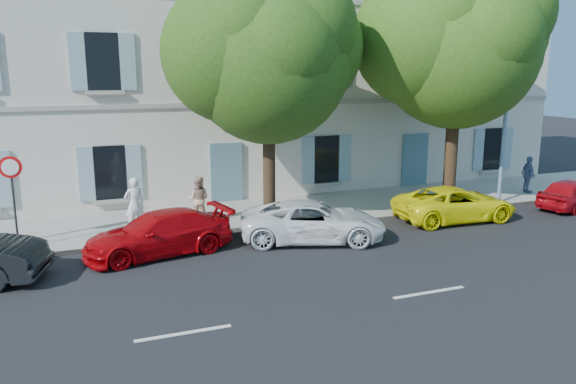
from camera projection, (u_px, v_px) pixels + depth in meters
name	position (u px, v px, depth m)	size (l,w,h in m)	color
ground	(353.00, 246.00, 17.31)	(90.00, 90.00, 0.00)	black
sidewalk	(298.00, 210.00, 21.35)	(36.00, 4.50, 0.15)	#A09E96
kerb	(322.00, 225.00, 19.37)	(36.00, 0.16, 0.16)	#9E998E
building	(251.00, 54.00, 25.32)	(28.00, 7.00, 12.00)	beige
car_red_coupe	(159.00, 234.00, 16.38)	(1.77, 4.34, 1.26)	#B0050A
car_white_coupe	(313.00, 221.00, 17.68)	(2.10, 4.56, 1.27)	white
car_yellow_supercar	(455.00, 204.00, 20.10)	(2.04, 4.42, 1.23)	#FFF50A
car_red_hatchback	(573.00, 193.00, 21.86)	(1.41, 3.51, 1.20)	#AF0A13
tree_left	(268.00, 62.00, 18.43)	(5.42, 5.42, 8.40)	#3A2819
tree_right	(458.00, 48.00, 20.80)	(6.03, 6.03, 9.29)	#3A2819
road_sign	(12.00, 183.00, 16.12)	(0.64, 0.12, 2.76)	#383A3D
street_lamp	(510.00, 95.00, 21.36)	(0.34, 1.59, 7.44)	#7293BF
pedestrian_a	(135.00, 204.00, 18.20)	(0.65, 0.43, 1.78)	white
pedestrian_b	(198.00, 199.00, 19.31)	(0.78, 0.61, 1.60)	tan
pedestrian_c	(528.00, 175.00, 23.93)	(0.92, 0.38, 1.58)	#556E9C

